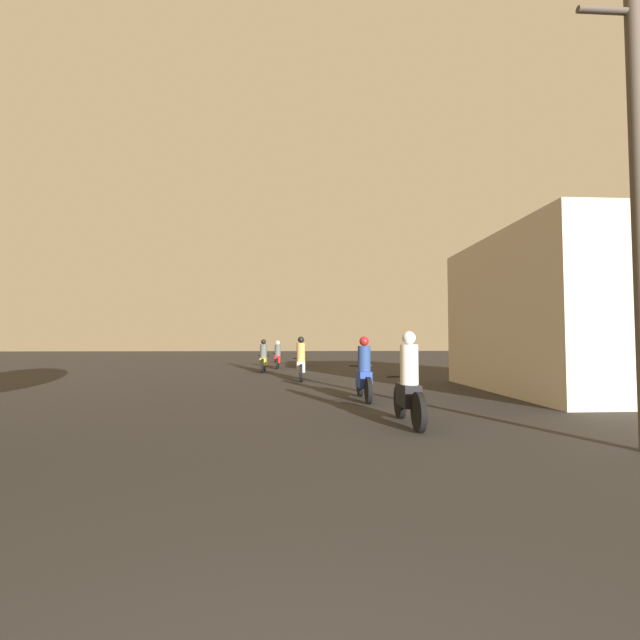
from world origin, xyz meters
The scene contains 8 objects.
motorcycle_black centered at (2.17, 6.85, 0.67)m, with size 0.60×1.92×1.67m.
motorcycle_blue centered at (1.88, 10.06, 0.64)m, with size 0.60×2.00×1.60m.
motorcycle_white centered at (0.35, 15.50, 0.65)m, with size 0.60×1.96×1.65m.
motorcycle_yellow centered at (-1.37, 19.70, 0.62)m, with size 0.60×1.95×1.56m.
motorcycle_red centered at (-0.82, 22.65, 0.60)m, with size 0.60×2.01×1.49m.
motorcycle_orange centered at (0.51, 24.88, 0.61)m, with size 0.60×2.05×1.53m.
building_right_near centered at (8.76, 11.42, 2.29)m, with size 5.86×6.91×4.57m.
utility_pole_near centered at (4.90, 4.84, 3.49)m, with size 1.60×0.20×6.65m.
Camera 1 is at (0.15, -0.73, 1.50)m, focal length 24.00 mm.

